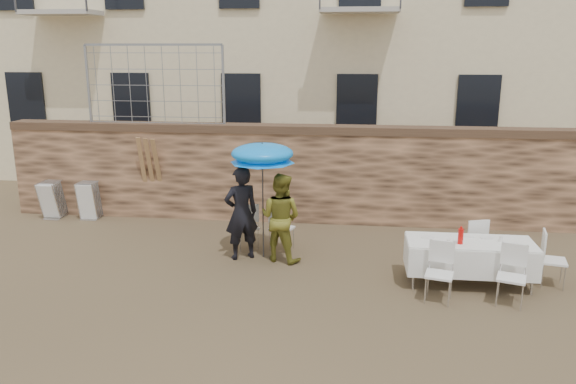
# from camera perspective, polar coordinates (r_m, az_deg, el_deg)

# --- Properties ---
(ground) EXTENTS (80.00, 80.00, 0.00)m
(ground) POSITION_cam_1_polar(r_m,az_deg,el_deg) (8.66, -4.47, -12.60)
(ground) COLOR brown
(ground) RESTS_ON ground
(stone_wall) EXTENTS (13.00, 0.50, 2.20)m
(stone_wall) POSITION_cam_1_polar(r_m,az_deg,el_deg) (12.97, -0.29, 1.83)
(stone_wall) COLOR brown
(stone_wall) RESTS_ON ground
(chain_link_fence) EXTENTS (3.20, 0.06, 1.80)m
(chain_link_fence) POSITION_cam_1_polar(r_m,az_deg,el_deg) (13.39, -13.37, 10.50)
(chain_link_fence) COLOR gray
(chain_link_fence) RESTS_ON stone_wall
(man_suit) EXTENTS (0.78, 0.70, 1.80)m
(man_suit) POSITION_cam_1_polar(r_m,az_deg,el_deg) (10.64, -4.77, -2.16)
(man_suit) COLOR black
(man_suit) RESTS_ON ground
(woman_dress) EXTENTS (0.99, 0.89, 1.69)m
(woman_dress) POSITION_cam_1_polar(r_m,az_deg,el_deg) (10.53, -0.76, -2.59)
(woman_dress) COLOR #9E9930
(woman_dress) RESTS_ON ground
(umbrella) EXTENTS (1.21, 1.21, 2.09)m
(umbrella) POSITION_cam_1_polar(r_m,az_deg,el_deg) (10.41, -2.62, 3.59)
(umbrella) COLOR #3F3F44
(umbrella) RESTS_ON ground
(couple_chair_left) EXTENTS (0.63, 0.63, 0.96)m
(couple_chair_left) POSITION_cam_1_polar(r_m,az_deg,el_deg) (11.28, -4.17, -3.41)
(couple_chair_left) COLOR white
(couple_chair_left) RESTS_ON ground
(couple_chair_right) EXTENTS (0.60, 0.60, 0.96)m
(couple_chair_right) POSITION_cam_1_polar(r_m,az_deg,el_deg) (11.17, -0.64, -3.55)
(couple_chair_right) COLOR white
(couple_chair_right) RESTS_ON ground
(banquet_table) EXTENTS (2.10, 0.85, 0.78)m
(banquet_table) POSITION_cam_1_polar(r_m,az_deg,el_deg) (9.97, 18.05, -5.02)
(banquet_table) COLOR white
(banquet_table) RESTS_ON ground
(soda_bottle) EXTENTS (0.09, 0.09, 0.26)m
(soda_bottle) POSITION_cam_1_polar(r_m,az_deg,el_deg) (9.74, 17.14, -4.33)
(soda_bottle) COLOR red
(soda_bottle) RESTS_ON banquet_table
(table_chair_front_left) EXTENTS (0.58, 0.58, 0.96)m
(table_chair_front_left) POSITION_cam_1_polar(r_m,az_deg,el_deg) (9.26, 15.12, -7.96)
(table_chair_front_left) COLOR white
(table_chair_front_left) RESTS_ON ground
(table_chair_front_right) EXTENTS (0.60, 0.60, 0.96)m
(table_chair_front_right) POSITION_cam_1_polar(r_m,az_deg,el_deg) (9.49, 21.77, -7.97)
(table_chair_front_right) COLOR white
(table_chair_front_right) RESTS_ON ground
(table_chair_back) EXTENTS (0.60, 0.60, 0.96)m
(table_chair_back) POSITION_cam_1_polar(r_m,az_deg,el_deg) (10.83, 18.20, -4.89)
(table_chair_back) COLOR white
(table_chair_back) RESTS_ON ground
(table_chair_side) EXTENTS (0.56, 0.56, 0.96)m
(table_chair_side) POSITION_cam_1_polar(r_m,az_deg,el_deg) (10.51, 25.38, -6.18)
(table_chair_side) COLOR white
(table_chair_side) RESTS_ON ground
(chair_stack_left) EXTENTS (0.46, 0.55, 0.92)m
(chair_stack_left) POSITION_cam_1_polar(r_m,az_deg,el_deg) (14.53, -22.46, -0.50)
(chair_stack_left) COLOR white
(chair_stack_left) RESTS_ON ground
(chair_stack_right) EXTENTS (0.46, 0.47, 0.92)m
(chair_stack_right) POSITION_cam_1_polar(r_m,az_deg,el_deg) (14.12, -19.27, -0.62)
(chair_stack_right) COLOR white
(chair_stack_right) RESTS_ON ground
(wood_planks) EXTENTS (0.70, 0.20, 2.00)m
(wood_planks) POSITION_cam_1_polar(r_m,az_deg,el_deg) (13.43, -13.17, 1.45)
(wood_planks) COLOR #A37749
(wood_planks) RESTS_ON ground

